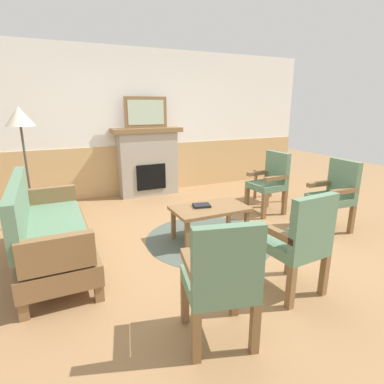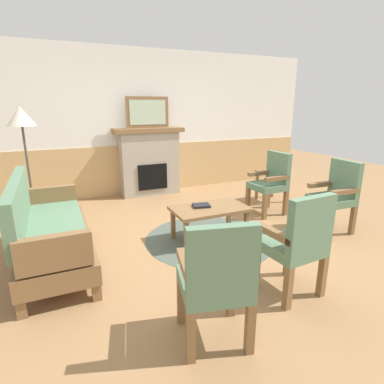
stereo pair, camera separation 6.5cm
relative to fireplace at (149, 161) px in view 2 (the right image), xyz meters
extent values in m
plane|color=#997047|center=(0.00, -2.35, -0.65)|extent=(14.00, 14.00, 0.00)
cube|color=white|center=(0.00, 0.25, 0.70)|extent=(7.20, 0.12, 2.70)
cube|color=tan|center=(0.00, 0.18, -0.18)|extent=(7.20, 0.02, 0.95)
cube|color=#A39989|center=(0.00, 0.00, -0.05)|extent=(1.10, 0.36, 1.20)
cube|color=black|center=(0.00, -0.19, -0.27)|extent=(0.56, 0.02, 0.48)
cube|color=brown|center=(0.00, 0.00, 0.59)|extent=(1.30, 0.44, 0.08)
cube|color=brown|center=(0.00, 0.00, 0.91)|extent=(0.80, 0.03, 0.56)
cube|color=#B2C6A8|center=(0.00, -0.02, 0.91)|extent=(0.68, 0.01, 0.44)
cube|color=brown|center=(-1.45, -3.13, -0.57)|extent=(0.08, 0.08, 0.16)
cube|color=brown|center=(-1.45, -1.45, -0.57)|extent=(0.08, 0.08, 0.16)
cube|color=brown|center=(-2.05, -3.13, -0.57)|extent=(0.08, 0.08, 0.16)
cube|color=brown|center=(-2.05, -1.45, -0.57)|extent=(0.08, 0.08, 0.16)
cube|color=brown|center=(-1.75, -2.29, -0.39)|extent=(0.70, 1.80, 0.20)
cube|color=#5B7F60|center=(-1.75, -2.29, -0.23)|extent=(0.60, 1.70, 0.12)
cube|color=#5B7F60|center=(-2.05, -2.29, 0.08)|extent=(0.10, 1.70, 0.50)
cube|color=brown|center=(-1.75, -3.14, -0.12)|extent=(0.60, 0.10, 0.30)
cube|color=brown|center=(-1.75, -1.44, -0.12)|extent=(0.60, 0.10, 0.30)
cube|color=brown|center=(-0.35, -2.61, -0.45)|extent=(0.05, 0.05, 0.40)
cube|color=brown|center=(0.49, -2.61, -0.45)|extent=(0.05, 0.05, 0.40)
cube|color=brown|center=(-0.35, -2.17, -0.45)|extent=(0.05, 0.05, 0.40)
cube|color=brown|center=(0.49, -2.17, -0.45)|extent=(0.05, 0.05, 0.40)
cube|color=brown|center=(0.07, -2.39, -0.23)|extent=(0.96, 0.56, 0.04)
cylinder|color=#4C564C|center=(0.07, -2.39, -0.65)|extent=(1.67, 1.67, 0.01)
cube|color=black|center=(-0.02, -2.32, -0.20)|extent=(0.25, 0.21, 0.03)
cube|color=brown|center=(1.49, -3.01, -0.45)|extent=(0.06, 0.06, 0.40)
cube|color=brown|center=(1.51, -2.59, -0.45)|extent=(0.06, 0.06, 0.40)
cube|color=brown|center=(1.91, -3.03, -0.45)|extent=(0.06, 0.06, 0.40)
cube|color=brown|center=(1.93, -2.61, -0.45)|extent=(0.06, 0.06, 0.40)
cube|color=#5B7F60|center=(1.71, -2.81, -0.20)|extent=(0.50, 0.50, 0.10)
cube|color=#5B7F60|center=(1.91, -2.82, 0.09)|extent=(0.10, 0.48, 0.48)
cube|color=brown|center=(1.70, -3.02, -0.03)|extent=(0.44, 0.09, 0.06)
cube|color=brown|center=(1.72, -2.61, -0.03)|extent=(0.44, 0.09, 0.06)
cube|color=brown|center=(1.18, -2.08, -0.45)|extent=(0.06, 0.06, 0.40)
cube|color=brown|center=(1.16, -1.66, -0.45)|extent=(0.06, 0.06, 0.40)
cube|color=brown|center=(1.60, -2.06, -0.45)|extent=(0.06, 0.06, 0.40)
cube|color=brown|center=(1.58, -1.64, -0.45)|extent=(0.06, 0.06, 0.40)
cube|color=#5B7F60|center=(1.38, -1.86, -0.20)|extent=(0.50, 0.50, 0.10)
cube|color=#5B7F60|center=(1.58, -1.85, 0.09)|extent=(0.10, 0.48, 0.48)
cube|color=brown|center=(1.39, -2.06, -0.03)|extent=(0.44, 0.09, 0.06)
cube|color=brown|center=(1.37, -1.65, -0.03)|extent=(0.44, 0.09, 0.06)
cube|color=brown|center=(-0.01, -3.52, -0.45)|extent=(0.06, 0.06, 0.40)
cube|color=brown|center=(0.41, -3.50, -0.45)|extent=(0.06, 0.06, 0.40)
cube|color=brown|center=(0.02, -3.94, -0.45)|extent=(0.06, 0.06, 0.40)
cube|color=brown|center=(0.44, -3.91, -0.45)|extent=(0.06, 0.06, 0.40)
cube|color=#5B7F60|center=(0.21, -3.72, -0.20)|extent=(0.51, 0.51, 0.10)
cube|color=#5B7F60|center=(0.23, -3.92, 0.09)|extent=(0.48, 0.11, 0.48)
cube|color=brown|center=(0.01, -3.73, -0.03)|extent=(0.10, 0.44, 0.06)
cube|color=brown|center=(0.42, -3.71, -0.03)|extent=(0.10, 0.44, 0.06)
cube|color=brown|center=(-0.87, -3.72, -0.45)|extent=(0.07, 0.07, 0.40)
cube|color=brown|center=(-0.46, -3.81, -0.45)|extent=(0.07, 0.07, 0.40)
cube|color=brown|center=(-0.96, -4.13, -0.45)|extent=(0.07, 0.07, 0.40)
cube|color=brown|center=(-0.56, -4.22, -0.45)|extent=(0.07, 0.07, 0.40)
cube|color=#5B7F60|center=(-0.71, -3.97, -0.20)|extent=(0.58, 0.58, 0.10)
cube|color=#5B7F60|center=(-0.76, -4.16, 0.09)|extent=(0.49, 0.19, 0.48)
cube|color=brown|center=(-0.91, -3.92, -0.03)|extent=(0.17, 0.44, 0.06)
cube|color=brown|center=(-0.51, -4.02, -0.03)|extent=(0.17, 0.44, 0.06)
cube|color=brown|center=(1.69, -1.16, -0.39)|extent=(0.04, 0.04, 0.52)
cube|color=brown|center=(2.05, -1.16, -0.39)|extent=(0.04, 0.04, 0.52)
cube|color=brown|center=(1.69, -1.52, -0.39)|extent=(0.04, 0.04, 0.52)
cube|color=brown|center=(2.05, -1.52, -0.39)|extent=(0.04, 0.04, 0.52)
cube|color=brown|center=(1.87, -1.34, -0.12)|extent=(0.44, 0.44, 0.03)
cylinder|color=#332D28|center=(-2.00, -1.01, -0.64)|extent=(0.24, 0.24, 0.03)
cylinder|color=#4C473D|center=(-2.00, -1.01, 0.08)|extent=(0.03, 0.03, 1.40)
cone|color=beige|center=(-2.00, -1.01, 0.90)|extent=(0.36, 0.36, 0.25)
camera|label=1|loc=(-1.73, -5.69, 1.05)|focal=29.10mm
camera|label=2|loc=(-1.67, -5.72, 1.05)|focal=29.10mm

